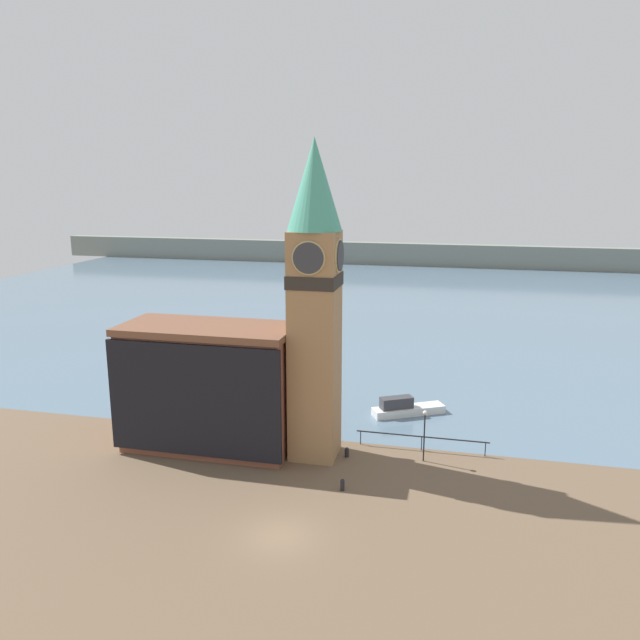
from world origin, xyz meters
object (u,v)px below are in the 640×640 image
(mooring_bollard_near, at_px, (347,452))
(lamp_post, at_px, (425,426))
(mooring_bollard_far, at_px, (342,484))
(pier_building, at_px, (209,387))
(clock_tower, at_px, (315,294))
(boat_near, at_px, (405,408))

(mooring_bollard_near, height_order, lamp_post, lamp_post)
(mooring_bollard_far, bearing_deg, pier_building, 157.97)
(mooring_bollard_near, bearing_deg, lamp_post, 6.04)
(clock_tower, distance_m, boat_near, 15.61)
(mooring_bollard_near, relative_size, mooring_bollard_far, 0.91)
(mooring_bollard_near, bearing_deg, mooring_bollard_far, -82.44)
(pier_building, relative_size, mooring_bollard_far, 16.04)
(pier_building, xyz_separation_m, lamp_post, (15.61, 1.07, -1.98))
(pier_building, relative_size, mooring_bollard_near, 17.54)
(mooring_bollard_far, bearing_deg, mooring_bollard_near, 97.56)
(clock_tower, relative_size, boat_near, 3.61)
(pier_building, bearing_deg, mooring_bollard_far, -22.03)
(mooring_bollard_far, distance_m, lamp_post, 7.57)
(clock_tower, relative_size, mooring_bollard_far, 28.13)
(pier_building, height_order, lamp_post, pier_building)
(lamp_post, bearing_deg, clock_tower, -174.51)
(boat_near, xyz_separation_m, lamp_post, (2.16, -8.61, 2.08))
(clock_tower, bearing_deg, boat_near, 59.39)
(boat_near, bearing_deg, mooring_bollard_far, -129.23)
(boat_near, height_order, mooring_bollard_near, boat_near)
(clock_tower, distance_m, mooring_bollard_near, 11.63)
(pier_building, height_order, mooring_bollard_far, pier_building)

